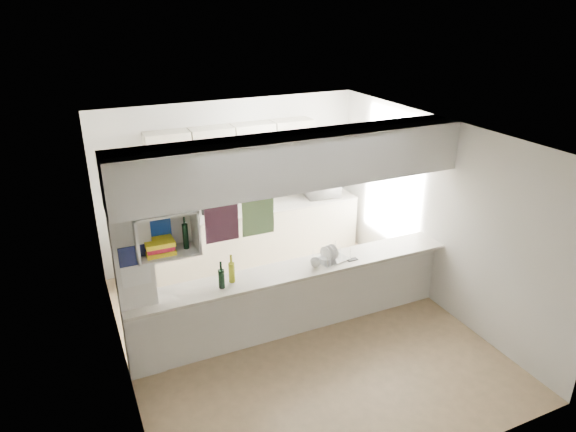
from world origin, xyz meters
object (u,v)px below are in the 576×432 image
microwave (322,188)px  wine_bottles (227,275)px  dish_rack (331,254)px  bowl (322,178)px

microwave → wine_bottles: 3.17m
dish_rack → bowl: bearing=52.2°
microwave → wine_bottles: bearing=48.6°
microwave → wine_bottles: (-2.37, -2.11, -0.03)m
wine_bottles → bowl: bearing=41.6°
bowl → dish_rack: 2.26m
bowl → dish_rack: bearing=-114.8°
bowl → dish_rack: (-0.94, -2.04, -0.25)m
microwave → wine_bottles: wine_bottles is taller
microwave → dish_rack: (-0.97, -2.07, -0.07)m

